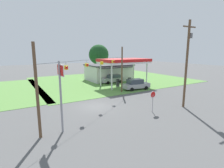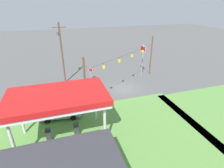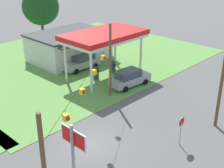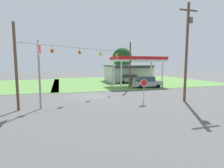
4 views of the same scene
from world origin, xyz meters
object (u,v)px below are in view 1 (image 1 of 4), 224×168
at_px(fuel_pump_far, 130,82).
at_px(tree_behind_station, 99,55).
at_px(stop_sign_overhead, 61,83).
at_px(car_at_pumps_rear, 113,79).
at_px(car_at_pumps_front, 136,84).
at_px(fuel_pump_near, 118,83).
at_px(gas_station_store, 109,72).
at_px(stop_sign_roadside, 153,97).
at_px(gas_station_canopy, 124,61).
at_px(utility_pole_main, 187,60).

distance_m(fuel_pump_far, tree_behind_station, 17.84).
bearing_deg(stop_sign_overhead, tree_behind_station, 58.15).
bearing_deg(car_at_pumps_rear, car_at_pumps_front, 92.74).
relative_size(fuel_pump_near, stop_sign_overhead, 0.26).
height_order(gas_station_store, stop_sign_overhead, stop_sign_overhead).
height_order(car_at_pumps_rear, tree_behind_station, tree_behind_station).
relative_size(stop_sign_roadside, stop_sign_overhead, 0.40).
height_order(gas_station_store, tree_behind_station, tree_behind_station).
bearing_deg(fuel_pump_far, tree_behind_station, 84.93).
distance_m(gas_station_canopy, fuel_pump_far, 4.48).
xyz_separation_m(gas_station_canopy, tree_behind_station, (2.97, 16.99, 1.00)).
distance_m(gas_station_canopy, fuel_pump_near, 4.48).
height_order(gas_station_store, utility_pole_main, utility_pole_main).
relative_size(gas_station_canopy, stop_sign_overhead, 1.55).
relative_size(car_at_pumps_rear, stop_sign_overhead, 0.81).
bearing_deg(stop_sign_roadside, car_at_pumps_rear, -107.41).
bearing_deg(stop_sign_roadside, gas_station_store, -107.73).
relative_size(stop_sign_overhead, tree_behind_station, 0.71).
height_order(car_at_pumps_rear, utility_pole_main, utility_pole_main).
bearing_deg(car_at_pumps_front, stop_sign_roadside, -113.96).
height_order(gas_station_canopy, stop_sign_roadside, gas_station_canopy).
xyz_separation_m(fuel_pump_near, stop_sign_overhead, (-14.91, -14.13, 3.59)).
bearing_deg(stop_sign_overhead, fuel_pump_near, 43.46).
bearing_deg(car_at_pumps_front, car_at_pumps_rear, 96.97).
relative_size(gas_station_canopy, fuel_pump_far, 6.06).
relative_size(fuel_pump_far, car_at_pumps_front, 0.31).
distance_m(fuel_pump_near, fuel_pump_far, 2.92).
bearing_deg(gas_station_canopy, car_at_pumps_front, -90.51).
bearing_deg(fuel_pump_far, gas_station_canopy, 179.94).
distance_m(car_at_pumps_front, stop_sign_roadside, 12.05).
height_order(fuel_pump_far, tree_behind_station, tree_behind_station).
height_order(fuel_pump_far, car_at_pumps_front, car_at_pumps_front).
bearing_deg(utility_pole_main, gas_station_canopy, 85.37).
bearing_deg(stop_sign_overhead, gas_station_store, 51.69).
bearing_deg(stop_sign_overhead, fuel_pump_far, 38.40).
xyz_separation_m(car_at_pumps_rear, stop_sign_overhead, (-16.16, -18.11, 3.38)).
height_order(fuel_pump_near, car_at_pumps_rear, car_at_pumps_rear).
bearing_deg(fuel_pump_near, fuel_pump_far, 0.00).
bearing_deg(car_at_pumps_front, tree_behind_station, 87.56).
bearing_deg(car_at_pumps_rear, stop_sign_overhead, 49.74).
distance_m(stop_sign_overhead, utility_pole_main, 15.26).
xyz_separation_m(fuel_pump_far, stop_sign_roadside, (-7.44, -14.42, 1.05)).
relative_size(gas_station_canopy, car_at_pumps_rear, 1.91).
height_order(gas_station_canopy, car_at_pumps_rear, gas_station_canopy).
height_order(gas_station_store, fuel_pump_near, gas_station_store).
distance_m(gas_station_store, car_at_pumps_front, 12.22).
distance_m(fuel_pump_far, car_at_pumps_rear, 4.33).
xyz_separation_m(car_at_pumps_front, utility_pole_main, (-1.19, -11.12, 4.93)).
height_order(fuel_pump_near, stop_sign_roadside, stop_sign_roadside).
distance_m(gas_station_store, utility_pole_main, 23.71).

